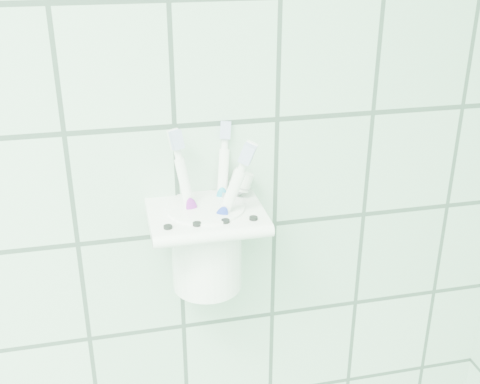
% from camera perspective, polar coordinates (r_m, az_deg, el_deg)
% --- Properties ---
extents(holder_bracket, '(0.14, 0.11, 0.04)m').
position_cam_1_polar(holder_bracket, '(0.72, -3.25, -2.37)').
color(holder_bracket, white).
rests_on(holder_bracket, wall_back).
extents(cup, '(0.09, 0.09, 0.11)m').
position_cam_1_polar(cup, '(0.74, -3.19, -4.91)').
color(cup, white).
rests_on(cup, holder_bracket).
extents(toothbrush_pink, '(0.04, 0.04, 0.20)m').
position_cam_1_polar(toothbrush_pink, '(0.70, -3.30, -1.90)').
color(toothbrush_pink, white).
rests_on(toothbrush_pink, cup).
extents(toothbrush_blue, '(0.03, 0.05, 0.20)m').
position_cam_1_polar(toothbrush_blue, '(0.72, -2.26, -1.27)').
color(toothbrush_blue, white).
rests_on(toothbrush_blue, cup).
extents(toothbrush_orange, '(0.07, 0.05, 0.20)m').
position_cam_1_polar(toothbrush_orange, '(0.71, -4.44, -1.38)').
color(toothbrush_orange, white).
rests_on(toothbrush_orange, cup).
extents(toothpaste_tube, '(0.07, 0.04, 0.15)m').
position_cam_1_polar(toothpaste_tube, '(0.74, -2.84, -2.40)').
color(toothpaste_tube, silver).
rests_on(toothpaste_tube, cup).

